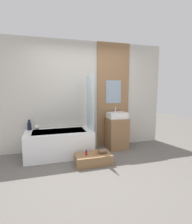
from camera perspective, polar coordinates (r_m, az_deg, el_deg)
name	(u,v)px	position (r m, az deg, el deg)	size (l,w,h in m)	color
ground_plane	(104,176)	(3.17, 2.60, -20.23)	(12.00, 12.00, 0.00)	#605B56
wall_tiled_back	(83,96)	(4.32, -4.20, 5.28)	(4.20, 0.06, 2.60)	beige
wall_wood_accent	(113,95)	(4.50, 5.63, 5.42)	(0.85, 0.04, 2.60)	#8E6642
bathtub	(59,143)	(3.99, -11.89, -9.95)	(1.44, 0.75, 0.56)	white
glass_shower_screen	(90,103)	(3.88, -2.01, 3.04)	(0.01, 0.61, 1.21)	silver
wooden_step_bench	(93,159)	(3.56, -0.87, -15.16)	(0.71, 0.37, 0.20)	olive
vanity_cabinet	(117,133)	(4.40, 6.75, -6.85)	(0.47, 0.48, 0.76)	#8E6642
sink	(117,115)	(4.31, 6.85, -1.05)	(0.45, 0.37, 0.27)	white
vase_tall_dark	(29,126)	(4.17, -20.94, -4.23)	(0.09, 0.09, 0.23)	black
vase_round_light	(37,127)	(4.16, -18.78, -4.74)	(0.11, 0.11, 0.11)	white
bottle_soap_primary	(86,153)	(3.47, -3.19, -13.16)	(0.04, 0.04, 0.11)	#B21928
bottle_soap_secondary	(96,151)	(3.52, -0.02, -12.69)	(0.05, 0.05, 0.13)	#B2752D
towel_roll	(103,151)	(3.56, 2.23, -12.66)	(0.09, 0.09, 0.16)	brown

